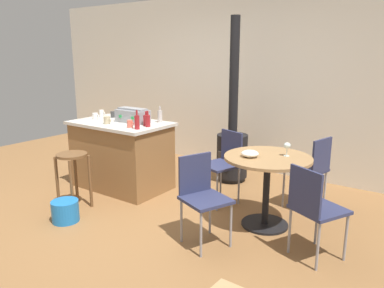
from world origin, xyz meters
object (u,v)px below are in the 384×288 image
(cup_0, at_px, (95,116))
(cup_1, at_px, (102,113))
(serving_bowl, at_px, (250,154))
(folding_chair_far, at_px, (311,167))
(folding_chair_near, at_px, (314,206))
(cup_2, at_px, (130,124))
(cup_4, at_px, (107,120))
(wooden_stool, at_px, (73,168))
(bottle_3, at_px, (148,121))
(kitchen_island, at_px, (122,155))
(bottle_1, at_px, (146,120))
(dining_table, at_px, (267,174))
(plastic_bucket, at_px, (65,211))
(wine_glass, at_px, (287,146))
(bottle_0, at_px, (137,122))
(cup_3, at_px, (113,114))
(folding_chair_right, at_px, (202,193))
(toolbox, at_px, (133,115))
(bottle_2, at_px, (160,116))
(folding_chair_left, at_px, (224,161))
(wood_stove, at_px, (232,144))

(cup_0, xyz_separation_m, cup_1, (-0.08, 0.18, 0.01))
(serving_bowl, bearing_deg, folding_chair_far, 64.55)
(cup_1, bearing_deg, folding_chair_near, -8.71)
(cup_2, distance_m, cup_4, 0.41)
(folding_chair_far, distance_m, cup_0, 2.92)
(wooden_stool, distance_m, bottle_3, 1.06)
(kitchen_island, bearing_deg, bottle_1, 2.73)
(dining_table, xyz_separation_m, cup_0, (-2.55, -0.07, 0.37))
(cup_2, relative_size, plastic_bucket, 0.37)
(cup_2, bearing_deg, kitchen_island, 152.40)
(bottle_3, height_order, wine_glass, bottle_3)
(bottle_0, xyz_separation_m, cup_3, (-0.87, 0.43, -0.05))
(cup_2, height_order, serving_bowl, cup_2)
(cup_3, distance_m, serving_bowl, 2.35)
(serving_bowl, distance_m, plastic_bucket, 2.10)
(folding_chair_far, distance_m, folding_chair_right, 1.50)
(toolbox, bearing_deg, kitchen_island, -149.11)
(kitchen_island, height_order, serving_bowl, kitchen_island)
(bottle_2, xyz_separation_m, cup_4, (-0.49, -0.48, -0.03))
(wine_glass, distance_m, plastic_bucket, 2.49)
(folding_chair_far, relative_size, bottle_2, 4.04)
(folding_chair_left, relative_size, folding_chair_right, 1.03)
(wooden_stool, relative_size, cup_2, 6.23)
(folding_chair_far, height_order, wood_stove, wood_stove)
(kitchen_island, xyz_separation_m, wood_stove, (1.09, 1.11, 0.09))
(cup_0, relative_size, cup_2, 1.06)
(cup_0, relative_size, serving_bowl, 0.63)
(bottle_2, relative_size, bottle_3, 1.08)
(bottle_3, distance_m, plastic_bucket, 1.43)
(wooden_stool, xyz_separation_m, folding_chair_near, (2.66, 0.49, 0.01))
(toolbox, bearing_deg, wooden_stool, -94.70)
(folding_chair_right, distance_m, cup_1, 2.45)
(folding_chair_right, distance_m, bottle_0, 1.40)
(toolbox, xyz_separation_m, bottle_1, (0.30, -0.07, -0.02))
(bottle_1, bearing_deg, wooden_stool, -113.56)
(folding_chair_left, height_order, cup_2, cup_2)
(wood_stove, xyz_separation_m, cup_1, (-1.61, -0.97, 0.41))
(wooden_stool, xyz_separation_m, bottle_3, (0.46, 0.82, 0.49))
(folding_chair_left, height_order, plastic_bucket, folding_chair_left)
(cup_4, bearing_deg, folding_chair_right, -14.56)
(cup_1, bearing_deg, bottle_2, 8.79)
(dining_table, bearing_deg, folding_chair_far, 70.71)
(wooden_stool, distance_m, folding_chair_near, 2.71)
(folding_chair_right, bearing_deg, bottle_1, 152.36)
(folding_chair_near, relative_size, wood_stove, 0.38)
(cup_0, distance_m, cup_3, 0.26)
(folding_chair_right, xyz_separation_m, serving_bowl, (0.21, 0.57, 0.30))
(cup_2, bearing_deg, folding_chair_near, -3.92)
(cup_0, height_order, plastic_bucket, cup_0)
(dining_table, height_order, bottle_3, bottle_3)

